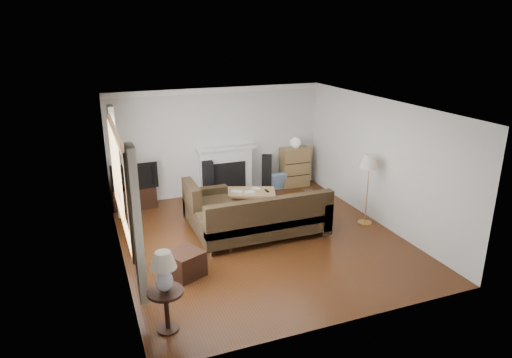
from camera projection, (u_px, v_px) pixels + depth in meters
name	position (u px, v px, depth m)	size (l,w,h in m)	color
room	(262.00, 176.00, 8.15)	(5.10, 5.60, 2.54)	#47240F
window	(120.00, 179.00, 7.04)	(0.12, 2.74, 1.54)	olive
curtain_near	(137.00, 226.00, 5.76)	(0.10, 0.35, 2.10)	beige
curtain_far	(116.00, 162.00, 8.45)	(0.10, 0.35, 2.10)	beige
fireplace	(226.00, 170.00, 10.75)	(1.40, 0.26, 1.15)	white
tv_stand	(134.00, 197.00, 9.99)	(0.92, 0.41, 0.46)	black
television	(134.00, 175.00, 9.84)	(0.98, 0.13, 0.57)	black
speaker_left	(208.00, 179.00, 10.55)	(0.24, 0.29, 0.88)	black
speaker_right	(267.00, 173.00, 11.05)	(0.24, 0.28, 0.85)	black
bookshelf	(295.00, 167.00, 11.28)	(0.71, 0.34, 0.98)	olive
globe_lamp	(296.00, 143.00, 11.08)	(0.25, 0.25, 0.25)	white
sectional_sofa	(263.00, 216.00, 8.50)	(2.65, 1.94, 0.86)	black
coffee_table	(249.00, 200.00, 9.84)	(1.13, 0.62, 0.44)	#A17C4D
footstool	(186.00, 263.00, 7.25)	(0.50, 0.50, 0.42)	black
floor_lamp	(367.00, 190.00, 9.01)	(0.37, 0.37, 1.44)	gold
side_table	(167.00, 310.00, 5.91)	(0.47, 0.47, 0.59)	black
table_lamp	(164.00, 272.00, 5.73)	(0.34, 0.34, 0.54)	silver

